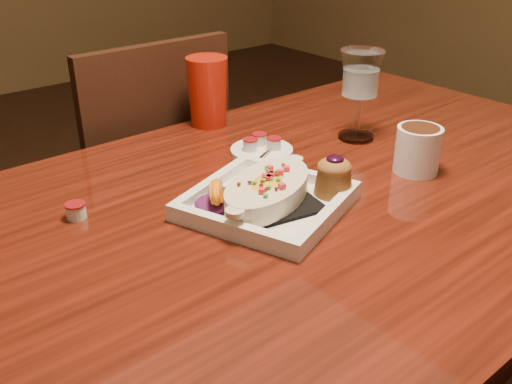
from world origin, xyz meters
TOP-DOWN VIEW (x-y plane):
  - table at (0.00, 0.00)m, footprint 1.50×0.90m
  - chair_far at (-0.00, 0.63)m, footprint 0.42×0.42m
  - plate at (-0.08, -0.00)m, footprint 0.31×0.31m
  - coffee_mug at (0.23, -0.07)m, footprint 0.12×0.09m
  - goblet at (0.27, 0.12)m, footprint 0.09×0.09m
  - saucer at (0.05, 0.19)m, footprint 0.13×0.13m
  - creamer_loose at (-0.36, 0.18)m, footprint 0.03×0.03m
  - red_tumbler at (0.07, 0.40)m, footprint 0.10×0.10m

SIDE VIEW (x-z plane):
  - chair_far at x=0.00m, z-range 0.04..0.97m
  - table at x=0.00m, z-range 0.28..1.03m
  - saucer at x=0.05m, z-range 0.72..0.80m
  - creamer_loose at x=-0.36m, z-range 0.75..0.78m
  - plate at x=-0.08m, z-range 0.74..0.82m
  - coffee_mug at x=0.23m, z-range 0.75..0.84m
  - red_tumbler at x=0.07m, z-range 0.75..0.91m
  - goblet at x=0.27m, z-range 0.79..0.98m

